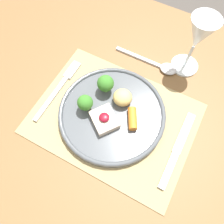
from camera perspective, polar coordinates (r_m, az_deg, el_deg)
name	(u,v)px	position (r m, az deg, el deg)	size (l,w,h in m)	color
ground_plane	(113,170)	(1.32, 0.20, -14.82)	(8.00, 8.00, 0.00)	#4C4742
dining_table	(113,131)	(0.67, 0.38, -5.11)	(1.31, 0.92, 0.77)	brown
placemat	(114,118)	(0.57, 0.44, -1.66)	(0.41, 0.31, 0.00)	#9E895B
dinner_plate	(111,112)	(0.56, -0.13, 0.06)	(0.28, 0.28, 0.07)	#4C5156
fork	(61,85)	(0.63, -13.21, 6.77)	(0.02, 0.21, 0.01)	silver
knife	(175,154)	(0.56, 16.18, -10.47)	(0.02, 0.21, 0.01)	silver
spoon	(160,66)	(0.67, 12.43, 11.75)	(0.19, 0.04, 0.01)	silver
wine_glass_near	(198,37)	(0.61, 21.61, 17.76)	(0.08, 0.08, 0.17)	white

